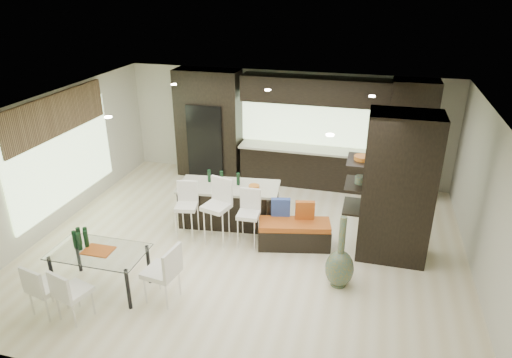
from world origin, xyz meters
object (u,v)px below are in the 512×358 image
(dining_table, at_px, (101,270))
(chair_end, at_px, (162,275))
(chair_near, at_px, (74,295))
(bench, at_px, (294,234))
(floor_vase, at_px, (341,252))
(chair_far, at_px, (47,290))
(stool_left, at_px, (187,216))
(stool_right, at_px, (249,224))
(stool_mid, at_px, (217,218))
(kitchen_island, at_px, (229,204))

(dining_table, height_order, chair_end, chair_end)
(chair_near, bearing_deg, bench, 61.15)
(bench, distance_m, floor_vase, 1.42)
(chair_near, distance_m, chair_far, 0.47)
(bench, bearing_deg, chair_near, -147.37)
(stool_left, height_order, chair_far, stool_left)
(stool_right, height_order, dining_table, stool_right)
(bench, height_order, dining_table, dining_table)
(stool_left, distance_m, bench, 2.11)
(chair_end, bearing_deg, stool_mid, 0.10)
(stool_mid, relative_size, floor_vase, 0.80)
(stool_right, relative_size, dining_table, 0.60)
(floor_vase, bearing_deg, kitchen_island, 147.19)
(kitchen_island, bearing_deg, chair_near, -118.55)
(stool_mid, xyz_separation_m, stool_right, (0.62, 0.03, -0.07))
(bench, distance_m, chair_near, 3.96)
(stool_mid, bearing_deg, chair_near, -101.70)
(stool_right, xyz_separation_m, floor_vase, (1.78, -0.82, 0.19))
(stool_mid, bearing_deg, floor_vase, -2.87)
(stool_mid, height_order, chair_end, stool_mid)
(stool_right, distance_m, chair_far, 3.57)
(dining_table, distance_m, chair_end, 1.08)
(stool_mid, bearing_deg, chair_far, -109.28)
(stool_left, relative_size, bench, 0.67)
(stool_mid, distance_m, stool_right, 0.63)
(chair_near, distance_m, chair_end, 1.29)
(bench, bearing_deg, floor_vase, -59.26)
(chair_near, height_order, chair_end, chair_end)
(kitchen_island, height_order, chair_far, kitchen_island)
(stool_mid, distance_m, bench, 1.50)
(stool_left, distance_m, dining_table, 2.03)
(stool_mid, bearing_deg, kitchen_island, 105.27)
(stool_right, bearing_deg, chair_end, -117.29)
(bench, height_order, chair_end, chair_end)
(floor_vase, xyz_separation_m, chair_far, (-4.19, -1.81, -0.24))
(dining_table, distance_m, chair_far, 0.86)
(chair_far, bearing_deg, kitchen_island, 74.88)
(bench, height_order, chair_far, chair_far)
(kitchen_island, xyz_separation_m, stool_right, (0.62, -0.73, 0.03))
(dining_table, distance_m, chair_near, 0.72)
(stool_right, distance_m, floor_vase, 1.97)
(dining_table, relative_size, chair_far, 1.84)
(stool_left, height_order, floor_vase, floor_vase)
(bench, xyz_separation_m, dining_table, (-2.79, -2.09, 0.10))
(floor_vase, xyz_separation_m, chair_near, (-3.73, -1.81, -0.23))
(floor_vase, xyz_separation_m, dining_table, (-3.73, -1.09, -0.28))
(bench, distance_m, chair_end, 2.71)
(kitchen_island, height_order, stool_mid, stool_mid)
(chair_end, bearing_deg, kitchen_island, 2.27)
(stool_left, bearing_deg, kitchen_island, 39.11)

